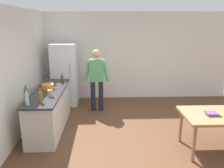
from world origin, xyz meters
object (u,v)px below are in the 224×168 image
person (97,76)px  bottle_oil_amber (41,97)px  bottle_beer_brown (62,79)px  book_stack (213,114)px  refrigerator (65,75)px  bottle_water_clear (27,99)px  utensil_jar (50,93)px  bottle_wine_green (26,96)px  dining_table (220,118)px  cooking_pot (48,87)px

person → bottle_oil_amber: bearing=-118.6°
bottle_beer_brown → book_stack: bottle_beer_brown is taller
refrigerator → bottle_water_clear: size_ratio=6.00×
utensil_jar → bottle_wine_green: (-0.36, -0.38, 0.07)m
dining_table → utensil_jar: size_ratio=4.37×
person → cooking_pot: 1.42m
utensil_jar → bottle_beer_brown: size_ratio=1.23×
utensil_jar → bottle_oil_amber: utensil_jar is taller
cooking_pot → person: bearing=39.5°
refrigerator → bottle_beer_brown: size_ratio=6.92×
bottle_wine_green → bottle_water_clear: size_ratio=1.13×
refrigerator → cooking_pot: (-0.15, -1.46, 0.06)m
dining_table → refrigerator: bearing=140.7°
refrigerator → bottle_water_clear: (-0.28, -2.50, 0.13)m
cooking_pot → book_stack: cooking_pot is taller
dining_table → person: bearing=137.6°
refrigerator → cooking_pot: refrigerator is taller
dining_table → bottle_oil_amber: size_ratio=5.00×
cooking_pot → bottle_water_clear: 1.05m
bottle_water_clear → bottle_oil_amber: size_ratio=1.07×
bottle_beer_brown → dining_table: bearing=-28.7°
dining_table → bottle_beer_brown: (-3.21, 1.76, 0.33)m
cooking_pot → bottle_beer_brown: size_ratio=1.54×
bottle_wine_green → bottle_water_clear: 0.13m
refrigerator → utensil_jar: (0.03, -2.00, 0.08)m
refrigerator → bottle_oil_amber: bearing=-91.4°
bottle_beer_brown → bottle_oil_amber: bearing=-96.0°
bottle_beer_brown → bottle_water_clear: bearing=-103.7°
book_stack → refrigerator: bearing=138.5°
cooking_pot → bottle_beer_brown: 0.57m
person → bottle_beer_brown: person is taller
person → refrigerator: bearing=149.8°
person → utensil_jar: 1.72m
bottle_beer_brown → person: bearing=24.4°
bottle_wine_green → book_stack: (3.45, -0.37, -0.27)m
utensil_jar → refrigerator: bearing=90.8°
utensil_jar → bottle_water_clear: utensil_jar is taller
person → dining_table: person is taller
person → bottle_beer_brown: bearing=-155.6°
bottle_beer_brown → cooking_pot: bearing=-115.1°
refrigerator → book_stack: size_ratio=7.12×
cooking_pot → book_stack: size_ratio=1.58×
refrigerator → utensil_jar: refrigerator is taller
bottle_beer_brown → bottle_oil_amber: (-0.15, -1.46, 0.01)m
cooking_pot → utensil_jar: bearing=-71.9°
bottle_wine_green → bottle_oil_amber: (0.27, -0.02, -0.03)m
person → bottle_beer_brown: size_ratio=6.54×
refrigerator → dining_table: (3.30, -2.70, -0.23)m
person → bottle_water_clear: bearing=-122.4°
dining_table → bottle_wine_green: size_ratio=4.12×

